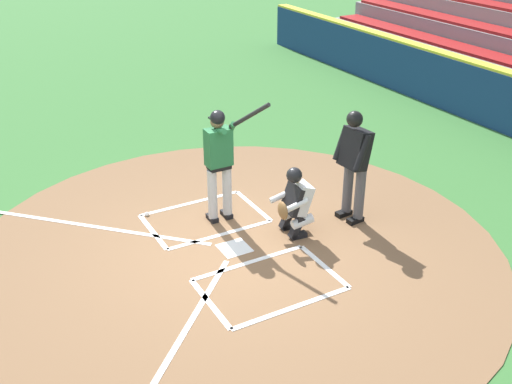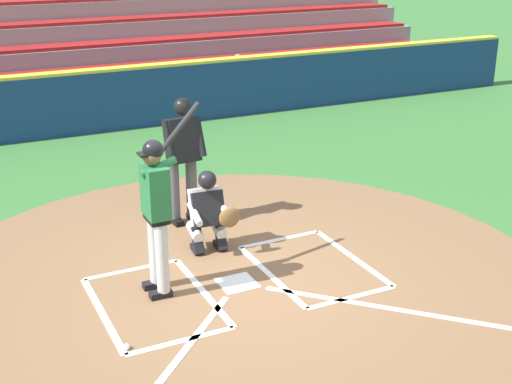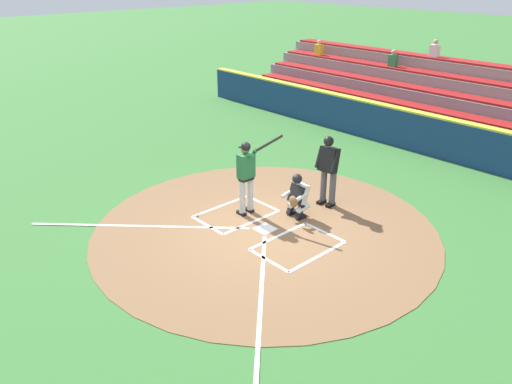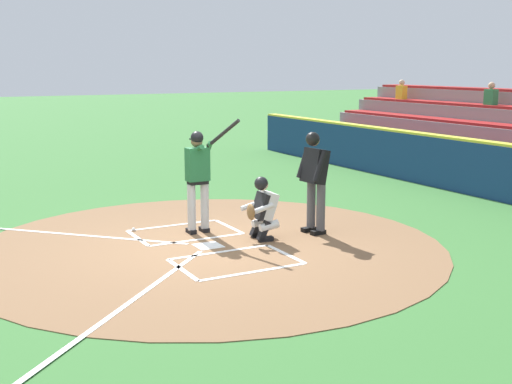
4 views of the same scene
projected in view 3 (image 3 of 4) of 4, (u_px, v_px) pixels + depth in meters
The scene contains 9 objects.
ground_plane at pixel (265, 229), 11.74m from camera, with size 120.00×120.00×0.00m, color #387033.
dirt_circle at pixel (265, 229), 11.74m from camera, with size 8.00×8.00×0.01m, color brown.
home_plate_and_chalk at pixel (236, 241), 11.19m from camera, with size 7.93×4.91×0.01m.
batter at pixel (247, 173), 12.02m from camera, with size 0.93×0.71×2.13m.
catcher at pixel (297, 195), 12.08m from camera, with size 0.59×0.64×1.13m.
plate_umpire at pixel (328, 166), 12.49m from camera, with size 0.60×0.45×1.86m.
baseball at pixel (197, 215), 12.31m from camera, with size 0.07×0.07×0.07m, color white.
backstop_wall at pixel (435, 136), 16.08m from camera, with size 22.00×0.36×1.31m.
bleacher_stand at pixel (483, 112), 18.00m from camera, with size 20.00×4.25×3.00m.
Camera 3 is at (-7.49, 7.13, 5.63)m, focal length 35.21 mm.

